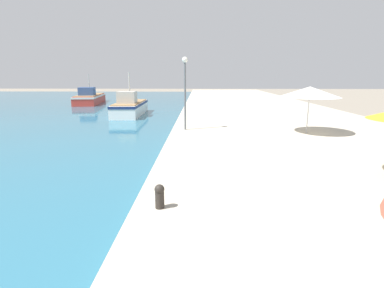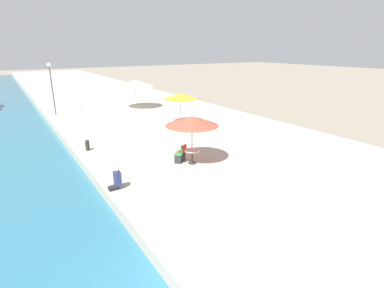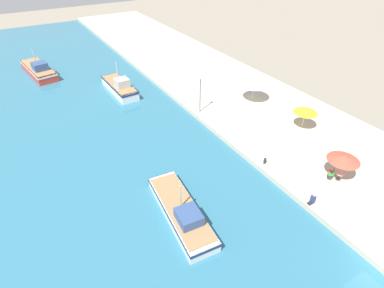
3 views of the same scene
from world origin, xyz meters
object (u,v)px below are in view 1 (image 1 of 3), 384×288
object	(u,v)px
fishing_boat_mid	(130,107)
mooring_bollard	(160,196)
fishing_boat_far	(90,98)
lamppost	(185,81)
cafe_umbrella_striped	(310,92)

from	to	relation	value
fishing_boat_mid	mooring_bollard	world-z (taller)	fishing_boat_mid
fishing_boat_far	fishing_boat_mid	bearing A→B (deg)	-64.13
fishing_boat_far	lamppost	world-z (taller)	lamppost
cafe_umbrella_striped	lamppost	world-z (taller)	lamppost
lamppost	fishing_boat_far	bearing A→B (deg)	121.81
fishing_boat_mid	fishing_boat_far	distance (m)	15.58
cafe_umbrella_striped	mooring_bollard	distance (m)	13.37
fishing_boat_far	lamppost	xyz separation A→B (m)	(15.02, -24.21, 2.79)
mooring_bollard	fishing_boat_far	bearing A→B (deg)	112.48
fishing_boat_mid	cafe_umbrella_striped	xyz separation A→B (m)	(13.65, -12.36, 2.15)
fishing_boat_far	cafe_umbrella_striped	distance (m)	33.84
cafe_umbrella_striped	lamppost	size ratio (longest dim) A/B	0.78
fishing_boat_far	lamppost	bearing A→B (deg)	-66.78
lamppost	fishing_boat_mid	bearing A→B (deg)	118.62
fishing_boat_far	mooring_bollard	bearing A→B (deg)	-76.11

